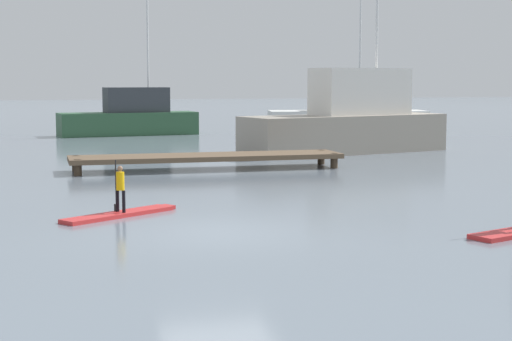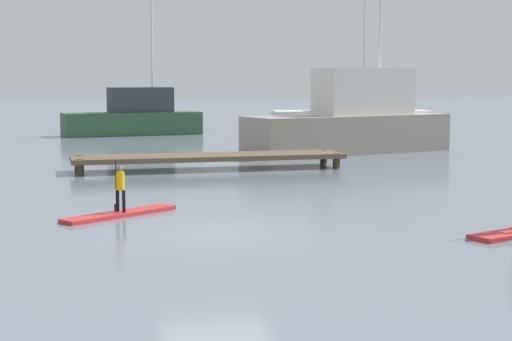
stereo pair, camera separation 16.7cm
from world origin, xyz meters
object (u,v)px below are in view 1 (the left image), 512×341
Objects in this scene: paddleboard_near at (121,214)px; paddler_child_solo at (120,186)px; motor_boat_small_navy at (130,117)px; fishing_boat_white_large at (349,122)px; fishing_boat_green_midground at (347,117)px.

paddler_child_solo reaches higher than paddleboard_near.
paddler_child_solo is 0.15× the size of motor_boat_small_navy.
fishing_boat_white_large reaches higher than paddleboard_near.
motor_boat_small_navy reaches higher than paddleboard_near.
fishing_boat_green_midground is 13.27m from motor_boat_small_navy.
paddleboard_near is at bearing -128.19° from fishing_boat_white_large.
paddleboard_near is 0.35× the size of motor_boat_small_navy.
fishing_boat_green_midground reaches higher than paddleboard_near.
paddler_child_solo is 0.13× the size of fishing_boat_green_midground.
paddler_child_solo is at bearing -128.22° from fishing_boat_white_large.
fishing_boat_white_large is 1.20× the size of motor_boat_small_navy.
paddler_child_solo is at bearing 100.58° from paddleboard_near.
fishing_boat_white_large is 1.04× the size of fishing_boat_green_midground.
paddleboard_near is 0.31× the size of fishing_boat_green_midground.
motor_boat_small_navy is at bearing 120.25° from fishing_boat_white_large.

